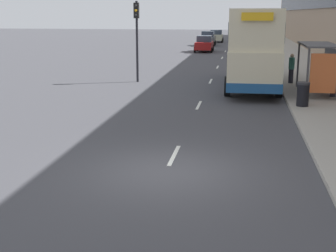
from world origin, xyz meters
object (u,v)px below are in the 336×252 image
bus_shelter (322,60)px  double_decker_bus_near (253,46)px  car_0 (216,36)px  pedestrian_2 (334,78)px  pedestrian_3 (325,69)px  car_2 (204,44)px  litter_bin (303,94)px  traffic_light_far_kerb (137,28)px  car_1 (208,39)px  pedestrian_1 (291,68)px

bus_shelter → double_decker_bus_near: bearing=139.2°
car_0 → double_decker_bus_near: bearing=96.0°
pedestrian_2 → pedestrian_3: bearing=86.3°
double_decker_bus_near → car_2: size_ratio=2.62×
litter_bin → traffic_light_far_kerb: traffic_light_far_kerb is taller
bus_shelter → car_2: (-8.04, 27.32, -1.02)m
pedestrian_3 → litter_bin: 7.34m
bus_shelter → double_decker_bus_near: 4.37m
car_1 → traffic_light_far_kerb: bearing=87.0°
double_decker_bus_near → traffic_light_far_kerb: (-6.88, 0.95, 0.95)m
litter_bin → pedestrian_3: bearing=73.9°
bus_shelter → litter_bin: (-1.22, -3.23, -1.21)m
car_2 → pedestrian_2: bearing=107.1°
pedestrian_2 → pedestrian_3: 4.34m
pedestrian_1 → pedestrian_3: size_ratio=1.02×
car_1 → traffic_light_far_kerb: traffic_light_far_kerb is taller
bus_shelter → traffic_light_far_kerb: (-10.17, 3.80, 1.36)m
pedestrian_3 → car_1: bearing=105.3°
car_1 → litter_bin: car_1 is taller
car_2 → pedestrian_2: 29.13m
double_decker_bus_near → pedestrian_1: 2.75m
pedestrian_1 → traffic_light_far_kerb: 9.38m
pedestrian_3 → traffic_light_far_kerb: (-10.98, -0.01, 2.24)m
car_0 → pedestrian_1: 41.70m
double_decker_bus_near → car_2: 24.97m
car_2 → litter_bin: size_ratio=3.82×
car_2 → pedestrian_3: pedestrian_3 is taller
pedestrian_2 → traffic_light_far_kerb: (-10.70, 4.32, 2.19)m
litter_bin → bus_shelter: bearing=69.3°
bus_shelter → car_0: size_ratio=1.08×
pedestrian_1 → pedestrian_3: bearing=-0.4°
bus_shelter → pedestrian_1: size_ratio=2.48×
bus_shelter → litter_bin: bearing=-110.7°
pedestrian_1 → pedestrian_3: (1.88, -0.01, -0.01)m
car_0 → traffic_light_far_kerb: size_ratio=0.81×
pedestrian_3 → litter_bin: bearing=-106.1°
pedestrian_2 → traffic_light_far_kerb: 11.75m
pedestrian_3 → litter_bin: pedestrian_3 is taller
double_decker_bus_near → pedestrian_3: bearing=13.2°
pedestrian_2 → car_2: bearing=107.1°
car_1 → pedestrian_1: (7.34, -33.62, 0.11)m
bus_shelter → litter_bin: bus_shelter is taller
pedestrian_2 → traffic_light_far_kerb: traffic_light_far_kerb is taller
car_1 → car_2: 10.14m
double_decker_bus_near → car_0: (-4.45, 42.14, -1.42)m
double_decker_bus_near → pedestrian_3: double_decker_bus_near is taller
pedestrian_1 → traffic_light_far_kerb: (-9.11, -0.03, 2.22)m
pedestrian_1 → litter_bin: size_ratio=1.61×
double_decker_bus_near → pedestrian_2: double_decker_bus_near is taller
bus_shelter → car_2: 28.50m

